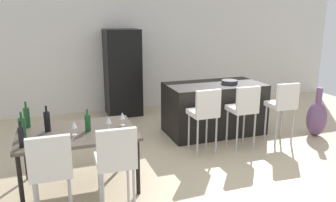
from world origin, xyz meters
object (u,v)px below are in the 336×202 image
(dining_chair_near, at_px, (51,167))
(wine_bottle_inner, at_px, (47,121))
(bar_chair_middle, at_px, (244,107))
(wine_bottle_right, at_px, (22,128))
(wine_bottle_end, at_px, (21,137))
(wine_bottle_left, at_px, (88,123))
(refrigerator, at_px, (123,73))
(dining_chair_far, at_px, (116,158))
(wine_bottle_near, at_px, (27,117))
(fruit_bowl, at_px, (230,82))
(floor_vase, at_px, (317,118))
(wine_glass_far, at_px, (122,116))
(bar_chair_left, at_px, (205,111))
(bar_chair_right, at_px, (283,103))
(wine_glass_middle, at_px, (74,125))
(kitchen_island, at_px, (214,108))
(wine_glass_corner, at_px, (109,120))
(dining_table, at_px, (78,136))

(dining_chair_near, relative_size, wine_bottle_inner, 3.23)
(bar_chair_middle, bearing_deg, wine_bottle_right, -171.15)
(wine_bottle_end, height_order, wine_bottle_right, wine_bottle_right)
(wine_bottle_left, relative_size, refrigerator, 0.15)
(dining_chair_far, height_order, wine_bottle_end, dining_chair_far)
(wine_bottle_right, relative_size, wine_bottle_near, 0.96)
(wine_bottle_end, distance_m, fruit_bowl, 3.69)
(wine_bottle_right, distance_m, floor_vase, 4.87)
(wine_bottle_near, height_order, wine_glass_far, wine_bottle_near)
(wine_bottle_end, xyz_separation_m, refrigerator, (1.80, 3.35, 0.06))
(bar_chair_left, bearing_deg, dining_chair_near, -150.25)
(bar_chair_right, relative_size, dining_chair_far, 1.00)
(dining_chair_near, distance_m, dining_chair_far, 0.64)
(bar_chair_right, xyz_separation_m, wine_glass_middle, (-3.41, -0.55, 0.17))
(bar_chair_right, xyz_separation_m, floor_vase, (0.83, 0.08, -0.37))
(kitchen_island, relative_size, wine_bottle_right, 5.36)
(wine_bottle_near, xyz_separation_m, floor_vase, (4.78, 0.14, -0.54))
(wine_bottle_right, height_order, refrigerator, refrigerator)
(wine_bottle_near, bearing_deg, bar_chair_left, 1.42)
(wine_bottle_right, height_order, wine_glass_middle, wine_bottle_right)
(wine_bottle_right, xyz_separation_m, refrigerator, (1.80, 3.09, 0.05))
(bar_chair_left, xyz_separation_m, bar_chair_right, (1.44, 0.00, 0.00))
(wine_bottle_left, bearing_deg, fruit_bowl, 24.65)
(bar_chair_right, height_order, floor_vase, bar_chair_right)
(wine_bottle_right, bearing_deg, wine_glass_corner, 0.08)
(refrigerator, bearing_deg, wine_bottle_end, -118.26)
(wine_bottle_left, height_order, wine_bottle_near, wine_bottle_near)
(wine_bottle_inner, xyz_separation_m, floor_vase, (4.54, 0.39, -0.54))
(wine_bottle_end, height_order, floor_vase, wine_bottle_end)
(wine_bottle_end, xyz_separation_m, floor_vase, (4.80, 0.84, -0.53))
(kitchen_island, height_order, floor_vase, kitchen_island)
(wine_bottle_left, distance_m, wine_glass_middle, 0.19)
(kitchen_island, distance_m, dining_table, 2.84)
(wine_bottle_inner, distance_m, refrigerator, 3.28)
(wine_bottle_inner, xyz_separation_m, refrigerator, (1.54, 2.90, 0.05))
(bar_chair_left, bearing_deg, wine_glass_corner, -162.10)
(bar_chair_left, height_order, wine_bottle_end, bar_chair_left)
(wine_glass_middle, bearing_deg, wine_bottle_end, -159.69)
(wine_bottle_near, bearing_deg, kitchen_island, 16.41)
(refrigerator, bearing_deg, bar_chair_middle, -61.24)
(wine_bottle_right, relative_size, wine_glass_middle, 1.87)
(bar_chair_middle, bearing_deg, bar_chair_left, 180.00)
(wine_bottle_right, distance_m, wine_glass_corner, 0.99)
(kitchen_island, xyz_separation_m, dining_chair_far, (-2.21, -2.14, 0.24))
(fruit_bowl, bearing_deg, bar_chair_right, -51.21)
(dining_chair_far, distance_m, wine_bottle_right, 1.23)
(wine_bottle_near, bearing_deg, wine_bottle_left, -29.26)
(wine_bottle_near, bearing_deg, bar_chair_middle, 1.11)
(dining_chair_near, relative_size, wine_bottle_near, 3.11)
(wine_glass_far, bearing_deg, bar_chair_left, 15.61)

